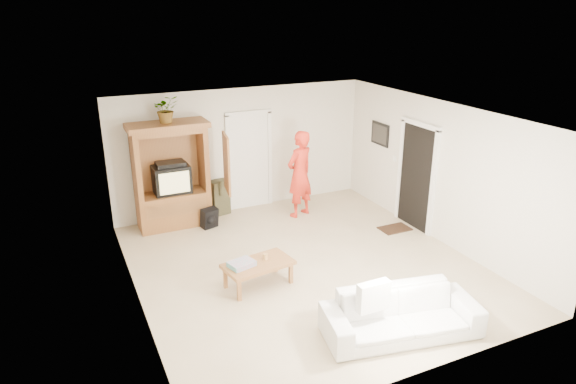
# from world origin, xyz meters

# --- Properties ---
(floor) EXTENTS (6.00, 6.00, 0.00)m
(floor) POSITION_xyz_m (0.00, 0.00, 0.00)
(floor) COLOR tan
(floor) RESTS_ON ground
(ceiling) EXTENTS (6.00, 6.00, 0.00)m
(ceiling) POSITION_xyz_m (0.00, 0.00, 2.60)
(ceiling) COLOR white
(ceiling) RESTS_ON floor
(wall_back) EXTENTS (5.50, 0.00, 5.50)m
(wall_back) POSITION_xyz_m (0.00, 3.00, 1.30)
(wall_back) COLOR silver
(wall_back) RESTS_ON floor
(wall_front) EXTENTS (5.50, 0.00, 5.50)m
(wall_front) POSITION_xyz_m (0.00, -3.00, 1.30)
(wall_front) COLOR silver
(wall_front) RESTS_ON floor
(wall_left) EXTENTS (0.00, 6.00, 6.00)m
(wall_left) POSITION_xyz_m (-2.75, 0.00, 1.30)
(wall_left) COLOR silver
(wall_left) RESTS_ON floor
(wall_right) EXTENTS (0.00, 6.00, 6.00)m
(wall_right) POSITION_xyz_m (2.75, 0.00, 1.30)
(wall_right) COLOR silver
(wall_right) RESTS_ON floor
(armoire) EXTENTS (1.82, 1.14, 2.10)m
(armoire) POSITION_xyz_m (-1.58, 2.66, 0.91)
(armoire) COLOR brown
(armoire) RESTS_ON floor
(door_back) EXTENTS (0.85, 0.05, 2.04)m
(door_back) POSITION_xyz_m (0.15, 2.97, 1.02)
(door_back) COLOR white
(door_back) RESTS_ON floor
(doorway_right) EXTENTS (0.05, 0.90, 2.04)m
(doorway_right) POSITION_xyz_m (2.73, 0.60, 1.02)
(doorway_right) COLOR black
(doorway_right) RESTS_ON floor
(framed_picture) EXTENTS (0.03, 0.60, 0.48)m
(framed_picture) POSITION_xyz_m (2.73, 1.90, 1.60)
(framed_picture) COLOR black
(framed_picture) RESTS_ON wall_right
(doormat) EXTENTS (0.60, 0.40, 0.02)m
(doormat) POSITION_xyz_m (2.30, 0.60, 0.01)
(doormat) COLOR #382316
(doormat) RESTS_ON floor
(plant) EXTENTS (0.47, 0.40, 0.52)m
(plant) POSITION_xyz_m (-1.60, 2.63, 2.36)
(plant) COLOR #4C7238
(plant) RESTS_ON armoire
(man) EXTENTS (0.78, 0.65, 1.82)m
(man) POSITION_xyz_m (0.91, 2.06, 0.91)
(man) COLOR red
(man) RESTS_ON floor
(sofa) EXTENTS (2.21, 1.21, 0.61)m
(sofa) POSITION_xyz_m (0.30, -2.25, 0.31)
(sofa) COLOR silver
(sofa) RESTS_ON floor
(coffee_table) EXTENTS (1.15, 0.74, 0.40)m
(coffee_table) POSITION_xyz_m (-0.96, -0.25, 0.35)
(coffee_table) COLOR #9A6435
(coffee_table) RESTS_ON floor
(towel) EXTENTS (0.44, 0.37, 0.08)m
(towel) POSITION_xyz_m (-1.23, -0.25, 0.44)
(towel) COLOR #E04A80
(towel) RESTS_ON coffee_table
(candle) EXTENTS (0.08, 0.08, 0.10)m
(candle) POSITION_xyz_m (-0.81, -0.21, 0.45)
(candle) COLOR tan
(candle) RESTS_ON coffee_table
(backpack_black) EXTENTS (0.36, 0.27, 0.39)m
(backpack_black) POSITION_xyz_m (-1.01, 2.23, 0.20)
(backpack_black) COLOR black
(backpack_black) RESTS_ON floor
(backpack_olive) EXTENTS (0.45, 0.37, 0.74)m
(backpack_olive) POSITION_xyz_m (-0.60, 2.85, 0.37)
(backpack_olive) COLOR #47442B
(backpack_olive) RESTS_ON floor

